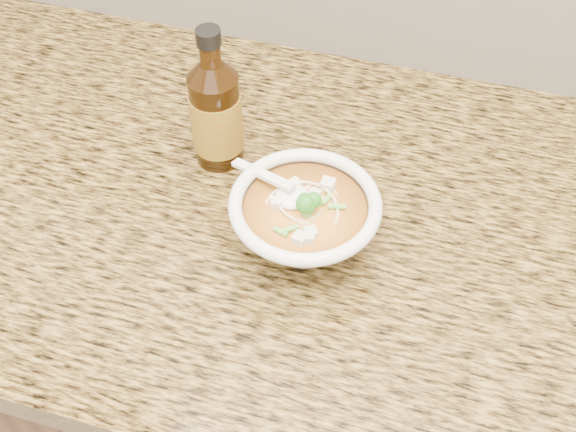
# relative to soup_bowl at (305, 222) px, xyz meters

# --- Properties ---
(cabinet) EXTENTS (4.00, 0.65, 0.86)m
(cabinet) POSITION_rel_soup_bowl_xyz_m (0.07, 0.06, -0.51)
(cabinet) COLOR #371D10
(cabinet) RESTS_ON ground
(counter_slab) EXTENTS (4.00, 0.68, 0.04)m
(counter_slab) POSITION_rel_soup_bowl_xyz_m (0.07, 0.06, -0.06)
(counter_slab) COLOR olive
(counter_slab) RESTS_ON cabinet
(soup_bowl) EXTENTS (0.19, 0.17, 0.10)m
(soup_bowl) POSITION_rel_soup_bowl_xyz_m (0.00, 0.00, 0.00)
(soup_bowl) COLOR white
(soup_bowl) RESTS_ON counter_slab
(hot_sauce_bottle) EXTENTS (0.08, 0.08, 0.20)m
(hot_sauce_bottle) POSITION_rel_soup_bowl_xyz_m (-0.15, 0.11, 0.03)
(hot_sauce_bottle) COLOR #3A1F07
(hot_sauce_bottle) RESTS_ON counter_slab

